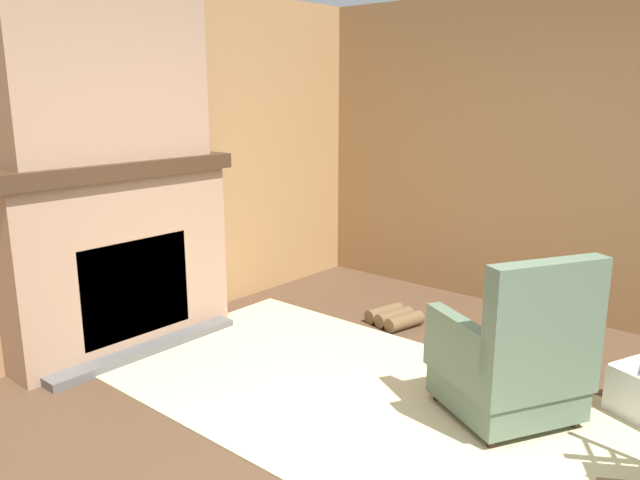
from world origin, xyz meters
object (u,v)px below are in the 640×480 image
object	(u,v)px
armchair	(513,361)
firewood_stack	(394,317)
oil_lamp_vase	(45,154)
storage_case	(143,149)

from	to	relation	value
armchair	firewood_stack	size ratio (longest dim) A/B	2.38
oil_lamp_vase	storage_case	bearing A→B (deg)	89.99
armchair	storage_case	xyz separation A→B (m)	(-2.64, -0.57, 1.07)
oil_lamp_vase	firewood_stack	bearing A→B (deg)	58.33
storage_case	oil_lamp_vase	bearing A→B (deg)	-90.01
armchair	storage_case	distance (m)	2.91
armchair	firewood_stack	distance (m)	1.60
firewood_stack	storage_case	bearing A→B (deg)	-133.18
armchair	oil_lamp_vase	size ratio (longest dim) A/B	4.38
firewood_stack	oil_lamp_vase	bearing A→B (deg)	-121.67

